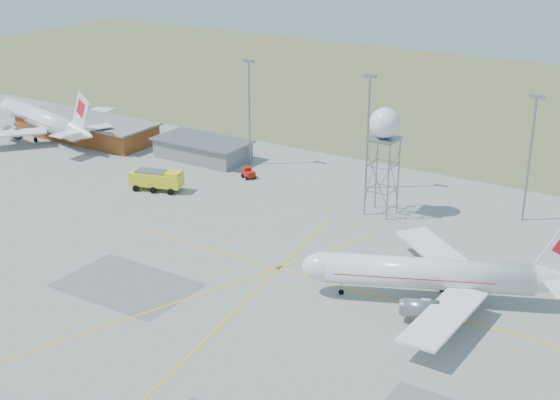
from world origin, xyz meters
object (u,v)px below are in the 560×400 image
Objects in this scene: airliner_far at (43,120)px; fire_truck at (158,181)px; baggage_tug at (248,174)px; radar_tower at (383,155)px; airliner_main at (434,275)px.

airliner_far is 44.05m from fire_truck.
airliner_far is at bearing -151.90° from baggage_tug.
fire_truck is 17.09m from baggage_tug.
airliner_far reaches higher than baggage_tug.
airliner_far is 80.51m from radar_tower.
fire_truck is at bearing -163.61° from radar_tower.
fire_truck reaches higher than baggage_tug.
radar_tower is 6.00× the size of baggage_tug.
airliner_main is 11.40× the size of baggage_tug.
radar_tower is 40.40m from fire_truck.
airliner_far is 3.82× the size of fire_truck.
fire_truck is at bearing 177.56° from airliner_far.
radar_tower is at bearing -167.19° from airliner_far.
radar_tower reaches higher than airliner_far.
baggage_tug is at bearing 38.45° from fire_truck.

